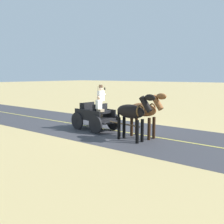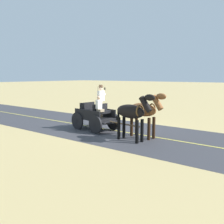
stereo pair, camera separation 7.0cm
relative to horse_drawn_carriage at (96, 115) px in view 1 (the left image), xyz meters
name	(u,v)px [view 1 (the left image)]	position (x,y,z in m)	size (l,w,h in m)	color
ground_plane	(112,130)	(-0.48, 0.74, -0.82)	(200.00, 200.00, 0.00)	tan
road_surface	(112,130)	(-0.48, 0.74, -0.81)	(5.88, 160.00, 0.01)	#38383D
road_centre_stripe	(112,130)	(-0.48, 0.74, -0.81)	(0.12, 160.00, 0.00)	#DBCC4C
horse_drawn_carriage	(96,115)	(0.00, 0.00, 0.00)	(1.70, 4.51, 2.50)	black
horse_near_side	(145,111)	(-0.06, 3.06, 0.51)	(0.78, 2.15, 2.21)	brown
horse_off_side	(132,113)	(0.83, 2.95, 0.51)	(0.71, 2.14, 2.21)	black
traffic_cone	(96,114)	(-3.14, -2.74, -0.57)	(0.32, 0.32, 0.50)	orange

